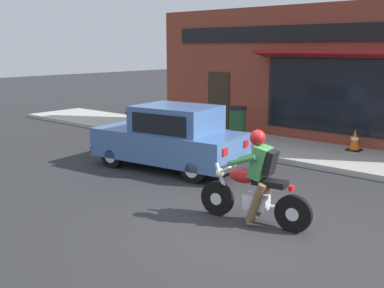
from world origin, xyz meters
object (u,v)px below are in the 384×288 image
object	(u,v)px
car_hatchback	(170,138)
fire_hydrant	(167,114)
traffic_cone	(355,140)
trash_bin	(238,122)
motorcycle_with_rider	(255,185)

from	to	relation	value
car_hatchback	fire_hydrant	world-z (taller)	car_hatchback
traffic_cone	fire_hydrant	distance (m)	6.74
fire_hydrant	car_hatchback	bearing A→B (deg)	-135.84
car_hatchback	trash_bin	distance (m)	3.72
car_hatchback	motorcycle_with_rider	bearing A→B (deg)	-115.87
traffic_cone	trash_bin	size ratio (longest dim) A/B	0.61
car_hatchback	traffic_cone	size ratio (longest dim) A/B	6.59
motorcycle_with_rider	trash_bin	distance (m)	6.74
trash_bin	fire_hydrant	distance (m)	3.24
trash_bin	fire_hydrant	xyz separation A→B (m)	(0.21, 3.23, -0.06)
traffic_cone	fire_hydrant	xyz separation A→B (m)	(-0.38, 6.73, 0.14)
motorcycle_with_rider	fire_hydrant	world-z (taller)	motorcycle_with_rider
trash_bin	car_hatchback	bearing A→B (deg)	-171.64
traffic_cone	trash_bin	bearing A→B (deg)	99.54
traffic_cone	trash_bin	world-z (taller)	trash_bin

